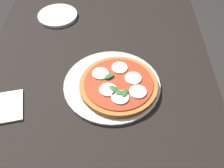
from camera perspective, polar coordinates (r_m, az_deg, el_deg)
ground_plane at (r=1.64m, az=-2.05°, el=-16.16°), size 6.00×6.00×0.00m
dining_table at (r=1.09m, az=-2.97°, el=-1.23°), size 1.33×0.88×0.76m
serving_tray at (r=0.95m, az=0.00°, el=-0.16°), size 0.35×0.35×0.01m
pizza at (r=0.93m, az=1.42°, el=-0.12°), size 0.27×0.27×0.03m
plate_white at (r=1.30m, az=-11.59°, el=14.18°), size 0.18×0.18×0.01m
napkin at (r=0.96m, az=-21.20°, el=-4.53°), size 0.15×0.12×0.01m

